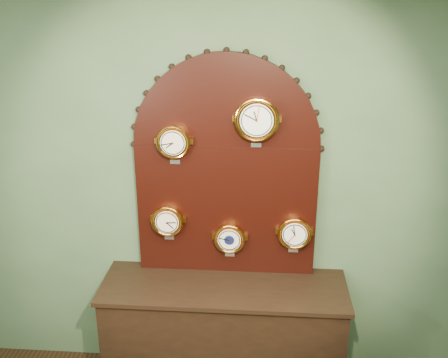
# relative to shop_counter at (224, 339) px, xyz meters

# --- Properties ---
(wall_back) EXTENTS (4.00, 0.00, 4.00)m
(wall_back) POSITION_rel_shop_counter_xyz_m (0.00, 0.27, 1.00)
(wall_back) COLOR #446142
(wall_back) RESTS_ON ground
(shop_counter) EXTENTS (1.60, 0.50, 0.80)m
(shop_counter) POSITION_rel_shop_counter_xyz_m (0.00, 0.00, 0.00)
(shop_counter) COLOR black
(shop_counter) RESTS_ON ground_plane
(display_board) EXTENTS (1.26, 0.06, 1.53)m
(display_board) POSITION_rel_shop_counter_xyz_m (0.00, 0.22, 1.23)
(display_board) COLOR black
(display_board) RESTS_ON shop_counter
(roman_clock) EXTENTS (0.22, 0.08, 0.27)m
(roman_clock) POSITION_rel_shop_counter_xyz_m (-0.33, 0.15, 1.37)
(roman_clock) COLOR orange
(roman_clock) RESTS_ON display_board
(arabic_clock) EXTENTS (0.28, 0.08, 0.33)m
(arabic_clock) POSITION_rel_shop_counter_xyz_m (0.19, 0.15, 1.53)
(arabic_clock) COLOR orange
(arabic_clock) RESTS_ON display_board
(hygrometer) EXTENTS (0.22, 0.08, 0.27)m
(hygrometer) POSITION_rel_shop_counter_xyz_m (-0.39, 0.15, 0.82)
(hygrometer) COLOR orange
(hygrometer) RESTS_ON display_board
(barometer) EXTENTS (0.21, 0.08, 0.26)m
(barometer) POSITION_rel_shop_counter_xyz_m (0.03, 0.15, 0.70)
(barometer) COLOR orange
(barometer) RESTS_ON display_board
(tide_clock) EXTENTS (0.22, 0.08, 0.27)m
(tide_clock) POSITION_rel_shop_counter_xyz_m (0.46, 0.15, 0.76)
(tide_clock) COLOR orange
(tide_clock) RESTS_ON display_board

